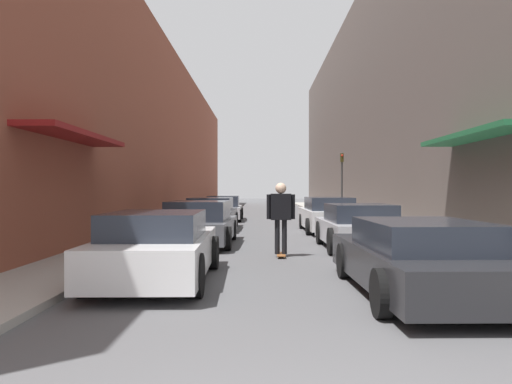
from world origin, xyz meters
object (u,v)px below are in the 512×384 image
Objects in this scene: parked_car_right_1 at (358,227)px; parked_car_left_1 at (200,224)px; parked_car_left_3 at (224,209)px; parked_car_right_2 at (328,215)px; skateboarder at (281,211)px; parked_car_left_2 at (211,214)px; parked_car_left_0 at (158,247)px; parked_car_right_0 at (419,258)px; traffic_light at (342,178)px.

parked_car_left_1 is at bearing 167.02° from parked_car_right_1.
parked_car_left_3 is 0.91× the size of parked_car_right_2.
skateboarder is at bearing -80.15° from parked_car_left_3.
parked_car_right_1 is at bearing 35.15° from skateboarder.
skateboarder is (2.49, -8.10, 0.49)m from parked_car_left_2.
parked_car_right_0 is at bearing -14.37° from parked_car_left_0.
parked_car_left_2 is at bearing -136.83° from traffic_light.
parked_car_right_1 reaches higher than parked_car_right_0.
parked_car_left_3 is at bearing -178.61° from traffic_light.
parked_car_left_2 is 0.95× the size of parked_car_right_0.
parked_car_left_0 is 11.20m from parked_car_right_2.
parked_car_right_1 is 2.72m from skateboarder.
parked_car_right_1 is 0.87× the size of parked_car_right_2.
skateboarder is at bearing 114.51° from parked_car_right_0.
parked_car_left_1 is at bearing -87.93° from parked_car_left_2.
traffic_light is at bearing 84.39° from parked_car_right_0.
parked_car_right_1 is (4.59, -12.29, -0.00)m from parked_car_left_3.
parked_car_right_2 reaches higher than parked_car_right_1.
skateboarder reaches higher than parked_car_right_1.
parked_car_left_2 is at bearing 107.06° from skateboarder.
parked_car_right_0 is 1.00× the size of parked_car_right_2.
parked_car_right_1 is 12.64m from traffic_light.
parked_car_left_2 is 1.10× the size of parked_car_right_1.
traffic_light is (1.67, 6.92, 1.58)m from parked_car_right_2.
parked_car_left_3 reaches higher than parked_car_right_0.
parked_car_right_0 is at bearing -95.61° from traffic_light.
traffic_light is (3.77, 13.98, 1.11)m from skateboarder.
parked_car_left_0 is at bearing -109.53° from traffic_light.
parked_car_left_3 is at bearing 103.54° from parked_car_right_0.
parked_car_left_0 is 18.32m from traffic_light.
parked_car_left_1 is 13.01m from traffic_light.
parked_car_right_0 is (4.26, -6.90, -0.04)m from parked_car_left_1.
parked_car_left_3 is at bearing 89.13° from parked_car_left_2.
parked_car_right_0 is at bearing -90.67° from parked_car_right_2.
parked_car_right_2 is (4.59, -1.05, 0.01)m from parked_car_left_2.
parked_car_left_0 is 5.79m from parked_car_left_1.
parked_car_right_0 is 11.38m from parked_car_right_2.
skateboarder is 14.52m from traffic_light.
traffic_light is (1.59, 12.44, 1.61)m from parked_car_right_1.
parked_car_right_2 is at bearing 66.66° from parked_car_left_0.
parked_car_left_0 is 0.94× the size of parked_car_right_2.
parked_car_right_2 is (4.51, -6.77, 0.03)m from parked_car_left_3.
parked_car_left_0 is 11.33m from parked_car_left_2.
skateboarder is at bearing -144.85° from parked_car_right_1.
parked_car_left_3 is 1.05× the size of parked_car_right_1.
parked_car_left_0 is 0.99× the size of parked_car_left_1.
parked_car_left_2 is at bearing 125.44° from parked_car_right_1.
skateboarder is (-1.97, 4.33, 0.54)m from parked_car_right_0.
parked_car_left_1 is 0.95× the size of parked_car_right_0.
parked_car_left_2 is (-0.20, 5.53, 0.00)m from parked_car_left_1.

